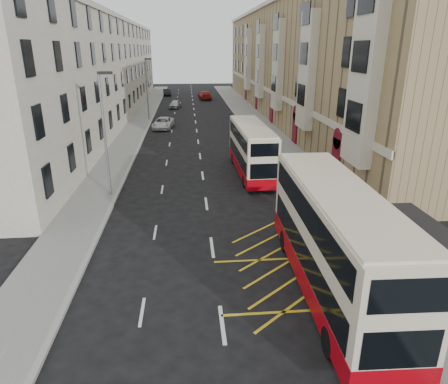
{
  "coord_description": "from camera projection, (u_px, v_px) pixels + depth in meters",
  "views": [
    {
      "loc": [
        -1.02,
        -14.0,
        9.55
      ],
      "look_at": [
        0.85,
        6.65,
        1.99
      ],
      "focal_mm": 32.0,
      "sensor_mm": 36.0,
      "label": 1
    }
  ],
  "objects": [
    {
      "name": "pedestrian_mid",
      "position": [
        372.0,
        218.0,
        20.9
      ],
      "size": [
        1.14,
        1.03,
        1.91
      ],
      "primitive_type": "imported",
      "rotation": [
        0.0,
        0.0,
        0.41
      ],
      "color": "black",
      "rests_on": "pavement_right"
    },
    {
      "name": "car_red",
      "position": [
        205.0,
        95.0,
        76.89
      ],
      "size": [
        2.58,
        5.64,
        1.6
      ],
      "primitive_type": "imported",
      "rotation": [
        0.0,
        0.0,
        3.2
      ],
      "color": "#A21A1A",
      "rests_on": "ground"
    },
    {
      "name": "pavement_right",
      "position": [
        268.0,
        136.0,
        45.18
      ],
      "size": [
        4.0,
        120.0,
        0.15
      ],
      "primitive_type": "cube",
      "color": "slate",
      "rests_on": "ground"
    },
    {
      "name": "ground",
      "position": [
        218.0,
        293.0,
        16.46
      ],
      "size": [
        200.0,
        200.0,
        0.0
      ],
      "primitive_type": "plane",
      "color": "black",
      "rests_on": "ground"
    },
    {
      "name": "pavement_left",
      "position": [
        129.0,
        138.0,
        43.87
      ],
      "size": [
        3.0,
        120.0,
        0.15
      ],
      "primitive_type": "cube",
      "color": "slate",
      "rests_on": "ground"
    },
    {
      "name": "terrace_left",
      "position": [
        97.0,
        70.0,
        55.66
      ],
      "size": [
        9.18,
        79.0,
        13.25
      ],
      "color": "beige",
      "rests_on": "ground"
    },
    {
      "name": "street_lamp_near",
      "position": [
        105.0,
        128.0,
        25.56
      ],
      "size": [
        0.93,
        0.18,
        8.0
      ],
      "color": "gray",
      "rests_on": "pavement_left"
    },
    {
      "name": "bus_shelter",
      "position": [
        425.0,
        242.0,
        16.06
      ],
      "size": [
        1.65,
        4.25,
        2.7
      ],
      "color": "black",
      "rests_on": "pavement_right"
    },
    {
      "name": "pedestrian_far",
      "position": [
        335.0,
        225.0,
        20.52
      ],
      "size": [
        0.95,
        0.51,
        1.54
      ],
      "primitive_type": "imported",
      "rotation": [
        0.0,
        0.0,
        2.99
      ],
      "color": "black",
      "rests_on": "pavement_right"
    },
    {
      "name": "street_lamp_far",
      "position": [
        147.0,
        86.0,
        53.63
      ],
      "size": [
        0.93,
        0.18,
        8.0
      ],
      "color": "gray",
      "rests_on": "pavement_left"
    },
    {
      "name": "white_van",
      "position": [
        163.0,
        123.0,
        49.31
      ],
      "size": [
        2.77,
        5.04,
        1.34
      ],
      "primitive_type": "imported",
      "rotation": [
        0.0,
        0.0,
        -0.12
      ],
      "color": "silver",
      "rests_on": "ground"
    },
    {
      "name": "double_decker_rear",
      "position": [
        251.0,
        149.0,
        31.21
      ],
      "size": [
        2.43,
        9.83,
        3.91
      ],
      "rotation": [
        0.0,
        0.0,
        0.02
      ],
      "color": "beige",
      "rests_on": "ground"
    },
    {
      "name": "terrace_right",
      "position": [
        297.0,
        62.0,
        57.6
      ],
      "size": [
        10.75,
        79.0,
        15.25
      ],
      "color": "#907954",
      "rests_on": "ground"
    },
    {
      "name": "car_dark",
      "position": [
        167.0,
        92.0,
        82.66
      ],
      "size": [
        1.85,
        4.11,
        1.31
      ],
      "primitive_type": "imported",
      "rotation": [
        0.0,
        0.0,
        0.12
      ],
      "color": "black",
      "rests_on": "ground"
    },
    {
      "name": "kerb_left",
      "position": [
        143.0,
        138.0,
        43.99
      ],
      "size": [
        0.25,
        120.0,
        0.15
      ],
      "primitive_type": "cube",
      "color": "gray",
      "rests_on": "ground"
    },
    {
      "name": "road_markings",
      "position": [
        195.0,
        116.0,
        58.56
      ],
      "size": [
        10.0,
        110.0,
        0.01
      ],
      "primitive_type": null,
      "color": "silver",
      "rests_on": "ground"
    },
    {
      "name": "double_decker_front",
      "position": [
        334.0,
        241.0,
        15.8
      ],
      "size": [
        2.94,
        11.4,
        4.52
      ],
      "rotation": [
        0.0,
        0.0,
        -0.03
      ],
      "color": "beige",
      "rests_on": "ground"
    },
    {
      "name": "guard_railing",
      "position": [
        323.0,
        214.0,
        22.07
      ],
      "size": [
        0.06,
        6.56,
        1.01
      ],
      "color": "red",
      "rests_on": "pavement_right"
    },
    {
      "name": "kerb_right",
      "position": [
        251.0,
        136.0,
        45.01
      ],
      "size": [
        0.25,
        120.0,
        0.15
      ],
      "primitive_type": "cube",
      "color": "gray",
      "rests_on": "ground"
    },
    {
      "name": "car_silver",
      "position": [
        175.0,
        104.0,
        65.6
      ],
      "size": [
        2.2,
        4.05,
        1.31
      ],
      "primitive_type": "imported",
      "rotation": [
        0.0,
        0.0,
        -0.18
      ],
      "color": "#ABAEB3",
      "rests_on": "ground"
    }
  ]
}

